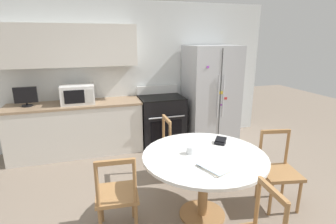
# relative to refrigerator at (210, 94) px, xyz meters

# --- Properties ---
(ground_plane) EXTENTS (14.00, 14.00, 0.00)m
(ground_plane) POSITION_rel_refrigerator_xyz_m (-1.35, -2.19, -0.91)
(ground_plane) COLOR gray
(back_wall) EXTENTS (5.20, 0.44, 2.60)m
(back_wall) POSITION_rel_refrigerator_xyz_m (-1.65, 0.40, 0.53)
(back_wall) COLOR silver
(back_wall) RESTS_ON ground_plane
(kitchen_counter) EXTENTS (2.20, 0.64, 0.90)m
(kitchen_counter) POSITION_rel_refrigerator_xyz_m (-2.47, 0.10, -0.46)
(kitchen_counter) COLOR silver
(kitchen_counter) RESTS_ON ground_plane
(refrigerator) EXTENTS (0.93, 0.80, 1.83)m
(refrigerator) POSITION_rel_refrigerator_xyz_m (0.00, 0.00, 0.00)
(refrigerator) COLOR #B2B5BA
(refrigerator) RESTS_ON ground_plane
(oven_range) EXTENTS (0.79, 0.68, 1.08)m
(oven_range) POSITION_rel_refrigerator_xyz_m (-0.96, 0.07, -0.45)
(oven_range) COLOR black
(oven_range) RESTS_ON ground_plane
(microwave) EXTENTS (0.53, 0.39, 0.31)m
(microwave) POSITION_rel_refrigerator_xyz_m (-2.40, 0.08, 0.14)
(microwave) COLOR white
(microwave) RESTS_ON kitchen_counter
(countertop_tv) EXTENTS (0.34, 0.16, 0.31)m
(countertop_tv) POSITION_rel_refrigerator_xyz_m (-3.19, 0.11, 0.15)
(countertop_tv) COLOR black
(countertop_tv) RESTS_ON kitchen_counter
(dining_table) EXTENTS (1.33, 1.33, 0.76)m
(dining_table) POSITION_rel_refrigerator_xyz_m (-1.09, -2.11, -0.28)
(dining_table) COLOR white
(dining_table) RESTS_ON ground_plane
(dining_chair_far) EXTENTS (0.43, 0.43, 0.90)m
(dining_chair_far) POSITION_rel_refrigerator_xyz_m (-1.07, -1.16, -0.48)
(dining_chair_far) COLOR #9E7042
(dining_chair_far) RESTS_ON ground_plane
(dining_chair_left) EXTENTS (0.45, 0.45, 0.90)m
(dining_chair_left) POSITION_rel_refrigerator_xyz_m (-2.04, -2.09, -0.48)
(dining_chair_left) COLOR #9E7042
(dining_chair_left) RESTS_ON ground_plane
(dining_chair_right) EXTENTS (0.49, 0.49, 0.90)m
(dining_chair_right) POSITION_rel_refrigerator_xyz_m (-0.15, -2.16, -0.48)
(dining_chair_right) COLOR #9E7042
(dining_chair_right) RESTS_ON ground_plane
(candle_glass) EXTENTS (0.09, 0.09, 0.08)m
(candle_glass) POSITION_rel_refrigerator_xyz_m (-1.23, -2.03, -0.12)
(candle_glass) COLOR silver
(candle_glass) RESTS_ON dining_table
(wallet) EXTENTS (0.17, 0.17, 0.07)m
(wallet) POSITION_rel_refrigerator_xyz_m (-0.78, -1.88, -0.13)
(wallet) COLOR black
(wallet) RESTS_ON dining_table
(mail_stack) EXTENTS (0.31, 0.36, 0.02)m
(mail_stack) POSITION_rel_refrigerator_xyz_m (-1.13, -2.41, -0.15)
(mail_stack) COLOR white
(mail_stack) RESTS_ON dining_table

